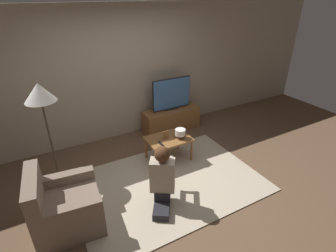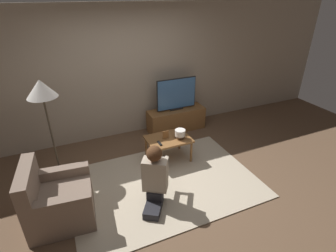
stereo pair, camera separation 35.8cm
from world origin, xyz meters
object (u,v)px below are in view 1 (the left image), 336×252
Objects in this scene: armchair at (65,208)px; person_kneeling at (162,176)px; table_lamp at (180,133)px; tv at (172,94)px; floor_lamp at (40,98)px; coffee_table at (169,141)px.

person_kneeling is (1.27, -0.26, 0.21)m from armchair.
armchair is 4.88× the size of table_lamp.
armchair is 2.18m from table_lamp.
tv reaches higher than armchair.
floor_lamp is at bearing 167.14° from table_lamp.
floor_lamp is at bearing -165.57° from tv.
tv is 1.15× the size of coffee_table.
coffee_table is 0.87× the size of armchair.
armchair is (-2.53, -1.70, -0.54)m from tv.
coffee_table is 0.79× the size of person_kneeling.
coffee_table is at bearing 154.66° from table_lamp.
person_kneeling is (1.22, -1.32, -0.92)m from floor_lamp.
tv is at bearing 14.43° from floor_lamp.
table_lamp is at bearing -100.64° from person_kneeling.
tv is 1.00× the size of armchair.
floor_lamp is (-1.84, 0.38, 1.03)m from coffee_table.
table_lamp is (-0.45, -1.10, -0.28)m from tv.
armchair is (-0.05, -1.06, -1.13)m from floor_lamp.
floor_lamp is at bearing 168.50° from coffee_table.
table_lamp is at bearing -12.86° from floor_lamp.
floor_lamp is (-2.48, -0.64, 0.60)m from tv.
table_lamp is (2.08, 0.60, 0.26)m from armchair.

